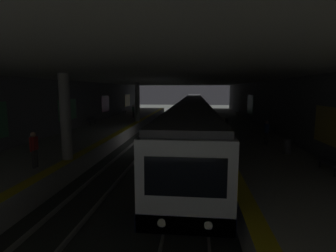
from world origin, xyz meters
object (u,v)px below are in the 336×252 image
person_walking_mid (133,111)px  suitcase_rolling (227,121)px  bench_left_near (330,161)px  bench_left_far (238,112)px  pillar_far (137,102)px  pillar_near (66,117)px  trash_bin (287,146)px  person_waiting_near (34,148)px  metro_train (193,112)px  backpack_on_floor (286,150)px  bench_right_near (92,120)px  bench_right_mid (124,110)px  person_standing_far (266,132)px  bench_left_mid (268,128)px

person_walking_mid → suitcase_rolling: 12.93m
bench_left_near → bench_left_far: bearing=0.0°
bench_left_near → person_walking_mid: bearing=33.1°
pillar_far → bench_left_far: pillar_far is taller
pillar_near → pillar_far: (17.27, 0.00, 0.00)m
suitcase_rolling → pillar_far: bearing=79.9°
bench_left_far → suitcase_rolling: 10.04m
pillar_far → trash_bin: bearing=-140.6°
person_waiting_near → suitcase_rolling: size_ratio=1.81×
metro_train → backpack_on_floor: metro_train is taller
bench_right_near → person_waiting_near: bearing=-167.5°
pillar_far → bench_right_mid: size_ratio=2.68×
bench_left_far → person_standing_far: (-20.17, 1.28, 0.37)m
person_standing_far → suitcase_rolling: 10.61m
pillar_far → metro_train: 7.21m
bench_left_far → suitcase_rolling: suitcase_rolling is taller
bench_left_far → person_standing_far: 20.21m
bench_left_mid → person_standing_far: 4.43m
pillar_near → metro_train: 21.08m
bench_right_near → person_standing_far: bearing=-118.8°
bench_right_near → bench_right_mid: (12.68, 0.00, 0.00)m
bench_right_mid → suitcase_rolling: (-10.88, -14.38, -0.19)m
metro_train → bench_left_near: (-20.86, -6.33, -0.45)m
bench_left_mid → bench_right_mid: (17.15, 17.07, 0.00)m
metro_train → backpack_on_floor: size_ratio=131.29×
metro_train → bench_left_far: size_ratio=30.89×
person_walking_mid → bench_left_near: bearing=-146.9°
bench_right_mid → trash_bin: bearing=-145.6°
bench_left_far → trash_bin: size_ratio=2.00×
trash_bin → bench_left_mid: bearing=-6.3°
pillar_near → trash_bin: (2.50, -12.15, -1.85)m
bench_left_mid → backpack_on_floor: bearing=173.2°
pillar_far → trash_bin: 19.22m
bench_right_near → bench_right_mid: bearing=0.0°
pillar_far → person_standing_far: bearing=-136.7°
pillar_near → person_standing_far: pillar_near is taller
bench_left_near → trash_bin: bench_left_near is taller
bench_left_far → bench_right_near: (-11.47, 17.07, 0.00)m
bench_right_near → person_walking_mid: person_walking_mid is taller
suitcase_rolling → trash_bin: suitcase_rolling is taller
bench_right_mid → pillar_far: bearing=-155.2°
person_waiting_near → person_standing_far: size_ratio=1.05×
person_standing_far → trash_bin: bearing=-167.5°
pillar_far → person_waiting_near: (-18.92, 0.79, -1.33)m
person_walking_mid → pillar_near: bearing=-176.1°
bench_left_mid → bench_left_far: (15.94, 0.00, 0.00)m
person_standing_far → trash_bin: 2.57m
metro_train → bench_left_mid: (-10.80, -6.33, -0.45)m
person_waiting_near → suitcase_rolling: person_waiting_near is taller
metro_train → suitcase_rolling: (-4.53, -3.65, -0.64)m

